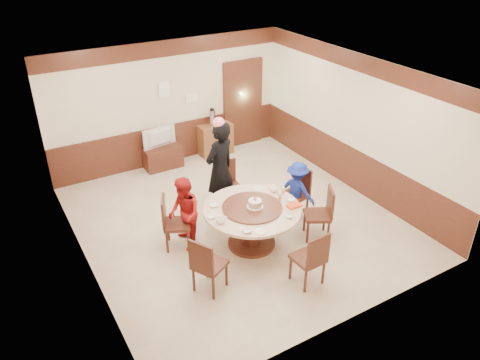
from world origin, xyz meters
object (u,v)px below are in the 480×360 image
shrimp_platter (294,206)px  side_cabinet (215,139)px  person_red (184,214)px  tv_stand (163,157)px  thermos (212,118)px  banquet_table (252,219)px  television (161,138)px  person_blue (297,190)px  birthday_cake (255,203)px  person_standing (220,170)px

shrimp_platter → side_cabinet: size_ratio=0.38×
side_cabinet → person_red: bearing=-125.7°
tv_stand → thermos: size_ratio=2.24×
tv_stand → side_cabinet: side_cabinet is taller
thermos → banquet_table: bearing=-107.2°
person_red → television: (0.80, 2.99, 0.08)m
person_blue → television: 3.50m
person_red → birthday_cake: bearing=69.2°
banquet_table → tv_stand: (-0.20, 3.55, -0.28)m
person_blue → birthday_cake: bearing=85.5°
person_red → tv_stand: (0.80, 2.99, -0.41)m
person_red → side_cabinet: (2.18, 3.02, -0.28)m
banquet_table → side_cabinet: (1.17, 3.58, -0.16)m
person_red → person_blue: size_ratio=1.15×
shrimp_platter → tv_stand: (-0.82, 3.89, -0.53)m
banquet_table → television: 3.56m
television → side_cabinet: bearing=171.8°
birthday_cake → thermos: size_ratio=0.73×
banquet_table → television: television is taller
banquet_table → television: (-0.20, 3.55, 0.20)m
side_cabinet → thermos: (-0.07, 0.00, 0.56)m
tv_stand → television: television is taller
birthday_cake → person_standing: bearing=90.9°
person_standing → side_cabinet: 2.72m
person_red → shrimp_platter: bearing=69.3°
person_standing → person_blue: 1.49m
person_standing → person_red: (-1.02, -0.62, -0.29)m
person_standing → side_cabinet: bearing=-134.8°
banquet_table → birthday_cake: (0.04, -0.03, 0.31)m
person_standing → person_red: size_ratio=1.44×
person_standing → person_blue: person_standing is taller
person_blue → shrimp_platter: (-0.59, -0.69, 0.21)m
person_blue → birthday_cake: (-1.16, -0.37, 0.27)m
tv_stand → shrimp_platter: bearing=-78.2°
person_red → birthday_cake: size_ratio=4.74×
shrimp_platter → side_cabinet: (0.56, 3.92, -0.40)m
person_red → side_cabinet: size_ratio=1.64×
person_red → thermos: (2.11, 3.02, 0.28)m
tv_stand → banquet_table: bearing=-86.7°
person_red → shrimp_platter: 1.85m
thermos → birthday_cake: bearing=-106.5°
person_standing → shrimp_platter: size_ratio=6.28×
person_standing → thermos: person_standing is taller
person_standing → person_red: bearing=12.2°
birthday_cake → tv_stand: 3.63m
banquet_table → person_blue: person_blue is taller
person_red → person_blue: bearing=92.9°
person_blue → birthday_cake: 1.25m
television → person_standing: bearing=85.9°
banquet_table → shrimp_platter: (0.61, -0.35, 0.24)m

